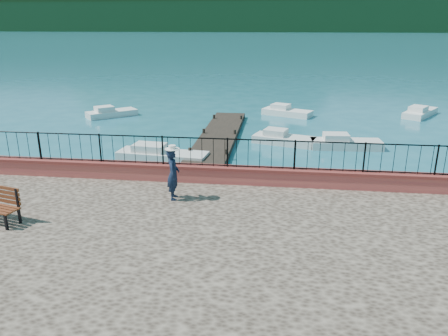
% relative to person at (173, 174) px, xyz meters
% --- Properties ---
extents(ground, '(2000.00, 2000.00, 0.00)m').
position_rel_person_xyz_m(ground, '(1.77, -2.12, -1.99)').
color(ground, '#19596B').
rests_on(ground, ground).
extents(parapet, '(28.00, 0.46, 0.58)m').
position_rel_person_xyz_m(parapet, '(1.77, 1.58, -0.50)').
color(parapet, '#C25546').
rests_on(parapet, promenade).
extents(railing, '(27.00, 0.05, 0.95)m').
position_rel_person_xyz_m(railing, '(1.77, 1.58, 0.26)').
color(railing, black).
rests_on(railing, parapet).
extents(dock, '(2.00, 16.00, 0.30)m').
position_rel_person_xyz_m(dock, '(-0.23, 9.88, -1.84)').
color(dock, '#2D231C').
rests_on(dock, ground).
extents(far_forest, '(900.00, 60.00, 18.00)m').
position_rel_person_xyz_m(far_forest, '(1.77, 297.88, 7.01)').
color(far_forest, black).
rests_on(far_forest, ground).
extents(foothills, '(900.00, 120.00, 44.00)m').
position_rel_person_xyz_m(foothills, '(1.77, 357.88, 20.01)').
color(foothills, black).
rests_on(foothills, ground).
extents(person, '(0.47, 0.63, 1.58)m').
position_rel_person_xyz_m(person, '(0.00, 0.00, 0.00)').
color(person, black).
rests_on(person, promenade).
extents(hat, '(0.44, 0.44, 0.12)m').
position_rel_person_xyz_m(hat, '(0.00, 0.00, 0.85)').
color(hat, white).
rests_on(hat, person).
extents(boat_0, '(4.47, 1.75, 0.80)m').
position_rel_person_xyz_m(boat_0, '(-2.38, 7.45, -1.59)').
color(boat_0, silver).
rests_on(boat_0, ground).
extents(boat_1, '(3.58, 2.24, 0.80)m').
position_rel_person_xyz_m(boat_1, '(3.46, 11.24, -1.59)').
color(boat_1, silver).
rests_on(boat_1, ground).
extents(boat_2, '(3.74, 1.51, 0.80)m').
position_rel_person_xyz_m(boat_2, '(6.71, 10.77, -1.59)').
color(boat_2, silver).
rests_on(boat_2, ground).
extents(boat_3, '(3.44, 3.21, 0.80)m').
position_rel_person_xyz_m(boat_3, '(-8.59, 17.00, -1.59)').
color(boat_3, silver).
rests_on(boat_3, ground).
extents(boat_4, '(3.69, 2.58, 0.80)m').
position_rel_person_xyz_m(boat_4, '(3.71, 18.91, -1.59)').
color(boat_4, white).
rests_on(boat_4, ground).
extents(boat_5, '(3.20, 3.93, 0.80)m').
position_rel_person_xyz_m(boat_5, '(13.08, 19.95, -1.59)').
color(boat_5, silver).
rests_on(boat_5, ground).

